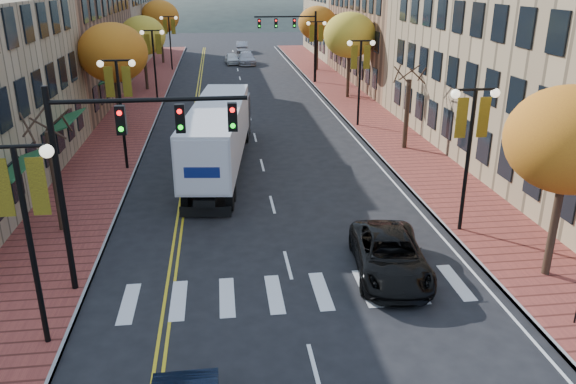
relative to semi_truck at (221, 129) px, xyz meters
name	(u,v)px	position (x,y,z in m)	size (l,w,h in m)	color
ground	(304,327)	(2.28, -15.78, -2.23)	(200.00, 200.00, 0.00)	black
sidewalk_left	(138,107)	(-6.72, 16.72, -2.16)	(4.00, 85.00, 0.15)	brown
sidewalk_right	(351,101)	(11.28, 16.72, -2.16)	(4.00, 85.00, 0.15)	brown
building_left_mid	(38,36)	(-14.72, 20.22, 3.27)	(12.00, 24.00, 11.00)	brown
building_left_far	(97,23)	(-14.72, 45.22, 2.52)	(12.00, 26.00, 9.50)	#9E8966
building_right_mid	(424,31)	(20.78, 26.22, 2.77)	(15.00, 24.00, 10.00)	brown
building_right_far	(369,13)	(20.78, 48.22, 3.27)	(15.00, 20.00, 11.00)	#9E8966
tree_left_a	(56,182)	(-6.72, -7.78, 0.02)	(0.28, 0.28, 4.20)	#382619
tree_left_b	(113,53)	(-6.72, 8.22, 3.21)	(4.48, 4.48, 7.21)	#382619
tree_left_c	(143,36)	(-6.72, 24.22, 2.82)	(4.16, 4.16, 6.69)	#382619
tree_left_d	(160,17)	(-6.72, 42.22, 3.37)	(4.61, 4.61, 7.42)	#382619
tree_right_a	(570,140)	(11.28, -13.78, 2.82)	(4.16, 4.16, 6.69)	#382619
tree_right_b	(407,114)	(11.28, 2.22, 0.02)	(0.28, 0.28, 4.20)	#382619
tree_right_c	(350,35)	(11.28, 18.22, 3.21)	(4.48, 4.48, 7.21)	#382619
tree_right_d	(318,23)	(11.28, 34.22, 3.06)	(4.35, 4.35, 7.00)	#382619
lamp_left_a	(24,209)	(-5.22, -15.78, 2.06)	(1.96, 0.36, 6.05)	black
lamp_left_b	(119,93)	(-5.22, 0.22, 2.06)	(1.96, 0.36, 6.05)	black
lamp_left_c	(154,52)	(-5.22, 18.22, 2.06)	(1.96, 0.36, 6.05)	black
lamp_left_d	(170,32)	(-5.22, 36.22, 2.06)	(1.96, 0.36, 6.05)	black
lamp_right_a	(471,133)	(9.78, -9.78, 2.06)	(1.96, 0.36, 6.05)	black
lamp_right_b	(360,66)	(9.78, 8.22, 2.06)	(1.96, 0.36, 6.05)	black
lamp_right_c	(316,40)	(9.78, 26.22, 2.06)	(1.96, 0.36, 6.05)	black
traffic_mast_near	(118,151)	(-3.20, -12.79, 2.69)	(6.10, 0.35, 7.00)	black
traffic_mast_far	(296,33)	(7.75, 26.21, 2.69)	(6.10, 0.34, 7.00)	black
semi_truck	(221,129)	(0.00, 0.00, 0.00)	(4.17, 15.45, 3.82)	black
black_suv	(390,255)	(5.81, -12.89, -1.49)	(2.45, 5.31, 1.47)	black
car_far_white	(232,59)	(1.78, 41.01, -1.57)	(1.56, 3.89, 1.32)	white
car_far_silver	(247,58)	(3.56, 40.51, -1.48)	(2.09, 5.15, 1.49)	#9F9FA6
car_far_oncoming	(242,47)	(3.59, 52.96, -1.48)	(1.59, 4.56, 1.50)	#9A99A0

